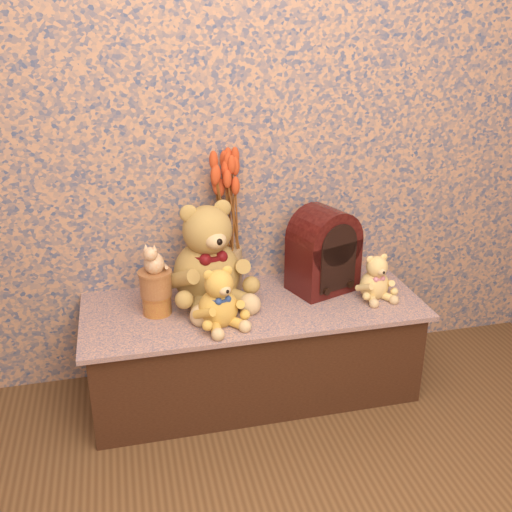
# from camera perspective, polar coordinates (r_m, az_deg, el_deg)

# --- Properties ---
(display_shelf) EXTENTS (1.42, 0.56, 0.43)m
(display_shelf) POSITION_cam_1_polar(r_m,az_deg,el_deg) (2.59, -0.26, -8.88)
(display_shelf) COLOR #374472
(display_shelf) RESTS_ON ground
(teddy_large) EXTENTS (0.46, 0.52, 0.47)m
(teddy_large) POSITION_cam_1_polar(r_m,az_deg,el_deg) (2.44, -4.85, 0.75)
(teddy_large) COLOR #A4813F
(teddy_large) RESTS_ON display_shelf
(teddy_medium) EXTENTS (0.27, 0.30, 0.26)m
(teddy_medium) POSITION_cam_1_polar(r_m,az_deg,el_deg) (2.29, -3.71, -3.68)
(teddy_medium) COLOR gold
(teddy_medium) RESTS_ON display_shelf
(teddy_small) EXTENTS (0.19, 0.22, 0.21)m
(teddy_small) POSITION_cam_1_polar(r_m,az_deg,el_deg) (2.56, 11.43, -1.74)
(teddy_small) COLOR tan
(teddy_small) RESTS_ON display_shelf
(cathedral_radio) EXTENTS (0.32, 0.28, 0.38)m
(cathedral_radio) POSITION_cam_1_polar(r_m,az_deg,el_deg) (2.56, 6.55, 0.64)
(cathedral_radio) COLOR #320909
(cathedral_radio) RESTS_ON display_shelf
(ceramic_vase) EXTENTS (0.12, 0.12, 0.19)m
(ceramic_vase) POSITION_cam_1_polar(r_m,az_deg,el_deg) (2.60, -2.57, -1.13)
(ceramic_vase) COLOR tan
(ceramic_vase) RESTS_ON display_shelf
(dried_stalks) EXTENTS (0.23, 0.23, 0.37)m
(dried_stalks) POSITION_cam_1_polar(r_m,az_deg,el_deg) (2.50, -2.68, 4.71)
(dried_stalks) COLOR #CD4520
(dried_stalks) RESTS_ON ceramic_vase
(biscuit_tin_lower) EXTENTS (0.14, 0.14, 0.08)m
(biscuit_tin_lower) POSITION_cam_1_polar(r_m,az_deg,el_deg) (2.43, -9.54, -4.56)
(biscuit_tin_lower) COLOR gold
(biscuit_tin_lower) RESTS_ON display_shelf
(biscuit_tin_upper) EXTENTS (0.16, 0.16, 0.10)m
(biscuit_tin_upper) POSITION_cam_1_polar(r_m,az_deg,el_deg) (2.39, -9.69, -2.61)
(biscuit_tin_upper) COLOR tan
(biscuit_tin_upper) RESTS_ON biscuit_tin_lower
(cat_figurine) EXTENTS (0.13, 0.14, 0.13)m
(cat_figurine) POSITION_cam_1_polar(r_m,az_deg,el_deg) (2.35, -9.87, -0.06)
(cat_figurine) COLOR silver
(cat_figurine) RESTS_ON biscuit_tin_upper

